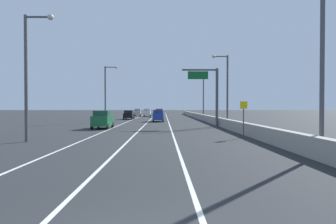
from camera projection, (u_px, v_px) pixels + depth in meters
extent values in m
plane|color=#26282B|center=(161.00, 118.00, 68.97)|extent=(320.00, 320.00, 0.00)
cube|color=silver|center=(134.00, 119.00, 59.88)|extent=(0.16, 130.00, 0.00)
cube|color=silver|center=(151.00, 119.00, 59.94)|extent=(0.16, 130.00, 0.00)
cube|color=silver|center=(168.00, 119.00, 59.99)|extent=(0.16, 130.00, 0.00)
cube|color=#9E998E|center=(212.00, 120.00, 45.09)|extent=(0.60, 120.00, 1.10)
cylinder|color=#47474C|center=(217.00, 98.00, 37.48)|extent=(0.36, 0.36, 7.50)
cube|color=#47474C|center=(200.00, 70.00, 37.38)|extent=(4.50, 0.20, 0.20)
cube|color=#0C5923|center=(198.00, 75.00, 37.27)|extent=(2.60, 0.10, 1.00)
cylinder|color=#4C4C51|center=(243.00, 123.00, 24.01)|extent=(0.10, 0.10, 2.40)
cube|color=yellow|center=(244.00, 105.00, 23.94)|extent=(0.60, 0.04, 0.60)
cylinder|color=#4C4C51|center=(322.00, 68.00, 15.46)|extent=(0.24, 0.24, 9.22)
cylinder|color=#4C4C51|center=(227.00, 91.00, 37.74)|extent=(0.24, 0.24, 9.22)
cube|color=#4C4C51|center=(221.00, 56.00, 37.64)|extent=(1.80, 0.12, 0.12)
sphere|color=beige|center=(214.00, 56.00, 37.63)|extent=(0.44, 0.44, 0.44)
cylinder|color=#4C4C51|center=(203.00, 97.00, 60.02)|extent=(0.24, 0.24, 9.22)
cube|color=#4C4C51|center=(199.00, 75.00, 59.93)|extent=(1.80, 0.12, 0.12)
sphere|color=beige|center=(195.00, 75.00, 59.91)|extent=(0.44, 0.44, 0.44)
cylinder|color=#4C4C51|center=(26.00, 79.00, 21.16)|extent=(0.24, 0.24, 9.22)
cube|color=#4C4C51|center=(38.00, 17.00, 21.09)|extent=(1.80, 0.12, 0.12)
sphere|color=beige|center=(50.00, 17.00, 21.11)|extent=(0.44, 0.44, 0.44)
cylinder|color=#4C4C51|center=(105.00, 94.00, 47.90)|extent=(0.24, 0.24, 9.22)
cube|color=#4C4C51|center=(111.00, 67.00, 47.84)|extent=(1.80, 0.12, 0.12)
sphere|color=beige|center=(116.00, 67.00, 47.85)|extent=(0.44, 0.44, 0.44)
cube|color=red|center=(159.00, 114.00, 70.82)|extent=(1.85, 4.30, 1.16)
cube|color=maroon|center=(159.00, 110.00, 70.38)|extent=(1.62, 1.94, 0.60)
cylinder|color=black|center=(156.00, 116.00, 72.51)|extent=(0.22, 0.68, 0.68)
cylinder|color=black|center=(163.00, 116.00, 72.55)|extent=(0.22, 0.68, 0.68)
cylinder|color=black|center=(156.00, 116.00, 69.12)|extent=(0.22, 0.68, 0.68)
cylinder|color=black|center=(163.00, 116.00, 69.16)|extent=(0.22, 0.68, 0.68)
cube|color=white|center=(147.00, 113.00, 77.89)|extent=(1.78, 4.46, 1.08)
cube|color=#96969E|center=(147.00, 110.00, 77.43)|extent=(1.56, 2.01, 0.60)
cylinder|color=black|center=(145.00, 115.00, 79.67)|extent=(0.22, 0.68, 0.68)
cylinder|color=black|center=(151.00, 115.00, 79.69)|extent=(0.22, 0.68, 0.68)
cylinder|color=black|center=(144.00, 115.00, 76.12)|extent=(0.22, 0.68, 0.68)
cylinder|color=black|center=(150.00, 115.00, 76.13)|extent=(0.22, 0.68, 0.68)
cube|color=black|center=(129.00, 115.00, 59.13)|extent=(1.85, 4.29, 0.92)
cube|color=black|center=(129.00, 112.00, 58.69)|extent=(1.60, 1.94, 0.60)
cylinder|color=black|center=(126.00, 117.00, 60.82)|extent=(0.23, 0.68, 0.68)
cylinder|color=black|center=(134.00, 117.00, 60.82)|extent=(0.23, 0.68, 0.68)
cylinder|color=black|center=(124.00, 118.00, 57.46)|extent=(0.23, 0.68, 0.68)
cylinder|color=black|center=(132.00, 118.00, 57.46)|extent=(0.23, 0.68, 0.68)
cube|color=#196033|center=(103.00, 121.00, 34.27)|extent=(1.91, 4.17, 1.18)
cube|color=#1C4633|center=(102.00, 113.00, 33.84)|extent=(1.68, 1.88, 0.60)
cylinder|color=black|center=(98.00, 125.00, 35.90)|extent=(0.22, 0.68, 0.68)
cylinder|color=black|center=(113.00, 125.00, 35.92)|extent=(0.22, 0.68, 0.68)
cylinder|color=black|center=(92.00, 127.00, 32.64)|extent=(0.22, 0.68, 0.68)
cylinder|color=black|center=(107.00, 127.00, 32.66)|extent=(0.22, 0.68, 0.68)
cube|color=#1E389E|center=(158.00, 116.00, 50.28)|extent=(1.86, 4.43, 1.10)
cube|color=navy|center=(158.00, 112.00, 49.83)|extent=(1.61, 2.00, 0.60)
cylinder|color=black|center=(154.00, 119.00, 52.02)|extent=(0.23, 0.68, 0.68)
cylinder|color=black|center=(163.00, 119.00, 52.07)|extent=(0.23, 0.68, 0.68)
cylinder|color=black|center=(153.00, 120.00, 48.52)|extent=(0.23, 0.68, 0.68)
cylinder|color=black|center=(163.00, 120.00, 48.56)|extent=(0.23, 0.68, 0.68)
cube|color=#B7B7BC|center=(138.00, 113.00, 81.74)|extent=(1.84, 4.24, 1.07)
cube|color=gray|center=(138.00, 110.00, 81.31)|extent=(1.57, 1.93, 0.60)
cylinder|color=black|center=(135.00, 115.00, 83.37)|extent=(0.24, 0.69, 0.68)
cylinder|color=black|center=(141.00, 115.00, 83.43)|extent=(0.24, 0.69, 0.68)
cylinder|color=black|center=(135.00, 115.00, 80.07)|extent=(0.24, 0.69, 0.68)
cylinder|color=black|center=(140.00, 115.00, 80.14)|extent=(0.24, 0.69, 0.68)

